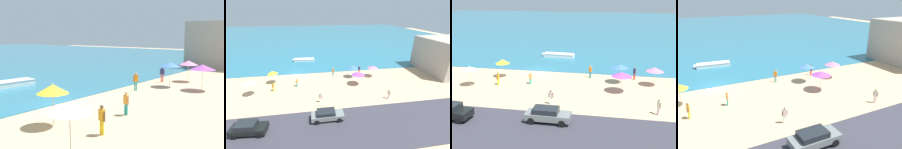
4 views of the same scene
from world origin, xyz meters
The scene contains 14 objects.
ground_plane centered at (0.00, 0.00, 0.00)m, with size 160.00×160.00×0.00m, color tan.
sea centered at (0.00, 55.00, 0.03)m, with size 150.00×110.00×0.05m, color teal.
beach_umbrella_0 centered at (-3.75, -3.77, 2.26)m, with size 1.91×1.91×2.61m.
beach_umbrella_3 centered at (12.26, -6.91, 2.27)m, with size 2.40×2.40×2.60m.
beach_umbrella_6 centered at (12.09, -3.54, 2.33)m, with size 2.13×2.13×2.63m.
beach_umbrella_7 centered at (16.33, -3.78, 2.17)m, with size 2.12×2.12×2.49m.
bather_0 centered at (4.90, -11.88, 0.94)m, with size 0.57×0.26×1.67m.
bather_1 centered at (15.77, -12.55, 0.96)m, with size 0.37×0.51×1.70m.
bather_2 centered at (-3.12, -7.01, 0.94)m, with size 0.29×0.56×1.68m.
bather_3 centered at (0.80, -5.88, 0.90)m, with size 0.32×0.55×1.62m.
bather_4 centered at (14.07, -1.62, 1.01)m, with size 0.40×0.46×1.80m.
bather_5 centered at (8.15, -1.88, 1.01)m, with size 0.47×0.39×1.80m.
parked_car_2 centered at (5.54, -16.02, 0.80)m, with size 4.18×1.80×1.39m.
skiff_nearshore centered at (1.39, 9.45, 0.36)m, with size 5.90×2.18×0.61m.
Camera 4 is at (-2.57, -28.12, 11.27)m, focal length 35.00 mm.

